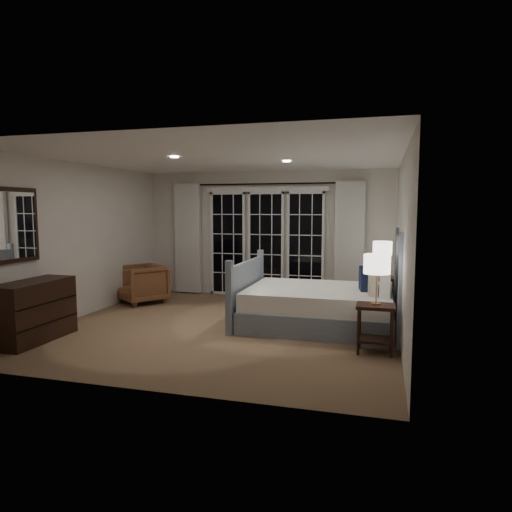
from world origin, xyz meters
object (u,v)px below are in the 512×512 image
(armchair, at_px, (142,284))
(dresser, at_px, (34,311))
(lamp_left, at_px, (377,265))
(nightstand_left, at_px, (375,321))
(bed, at_px, (323,304))
(nightstand_right, at_px, (381,289))
(lamp_right, at_px, (382,249))

(armchair, bearing_deg, dresser, -57.19)
(armchair, distance_m, dresser, 2.62)
(lamp_left, bearing_deg, nightstand_left, 165.96)
(bed, relative_size, lamp_left, 3.79)
(nightstand_right, distance_m, lamp_right, 0.70)
(nightstand_left, relative_size, lamp_right, 0.99)
(nightstand_left, xyz_separation_m, lamp_left, (0.00, -0.00, 0.70))
(bed, bearing_deg, dresser, -153.84)
(armchair, bearing_deg, lamp_left, 11.43)
(bed, bearing_deg, nightstand_right, 54.10)
(nightstand_left, relative_size, lamp_left, 0.97)
(nightstand_left, bearing_deg, bed, 125.11)
(bed, height_order, nightstand_right, bed)
(armchair, relative_size, dresser, 0.69)
(lamp_right, xyz_separation_m, dresser, (-4.48, -2.95, -0.69))
(bed, bearing_deg, armchair, 166.77)
(dresser, bearing_deg, bed, 26.16)
(nightstand_left, height_order, nightstand_right, nightstand_right)
(nightstand_right, xyz_separation_m, lamp_right, (0.00, 0.00, 0.70))
(bed, bearing_deg, lamp_right, 54.10)
(lamp_left, height_order, armchair, lamp_left)
(nightstand_right, xyz_separation_m, dresser, (-4.48, -2.95, 0.00))
(nightstand_right, height_order, dresser, dresser)
(lamp_right, bearing_deg, armchair, -175.65)
(nightstand_right, distance_m, dresser, 5.36)
(nightstand_left, distance_m, lamp_right, 2.37)
(lamp_left, height_order, dresser, lamp_left)
(lamp_right, height_order, armchair, lamp_right)
(bed, distance_m, nightstand_left, 1.35)
(armchair, bearing_deg, bed, 22.42)
(bed, distance_m, nightstand_right, 1.43)
(nightstand_right, relative_size, lamp_left, 0.99)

